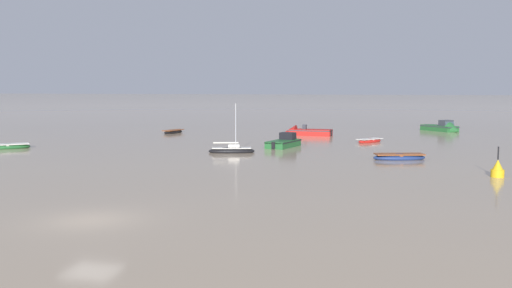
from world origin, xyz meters
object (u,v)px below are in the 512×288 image
rowboat_moored_8 (7,147)px  motorboat_moored_0 (444,129)px  rowboat_moored_1 (399,157)px  channel_buoy (498,171)px  sailboat_moored_0 (232,150)px  rowboat_moored_5 (370,141)px  motorboat_moored_1 (287,143)px  rowboat_moored_7 (173,132)px  motorboat_moored_2 (303,133)px

rowboat_moored_8 → motorboat_moored_0: bearing=176.6°
rowboat_moored_1 → channel_buoy: 10.68m
sailboat_moored_0 → rowboat_moored_5: bearing=32.6°
sailboat_moored_0 → rowboat_moored_8: size_ratio=1.12×
motorboat_moored_0 → rowboat_moored_8: (-45.18, -32.82, -0.17)m
rowboat_moored_5 → sailboat_moored_0: bearing=174.2°
motorboat_moored_0 → rowboat_moored_5: size_ratio=1.71×
motorboat_moored_1 → rowboat_moored_5: bearing=-38.1°
rowboat_moored_8 → rowboat_moored_7: bearing=-152.5°
motorboat_moored_1 → rowboat_moored_8: motorboat_moored_1 is taller
motorboat_moored_1 → rowboat_moored_7: bearing=66.3°
rowboat_moored_1 → motorboat_moored_2: size_ratio=0.74×
motorboat_moored_0 → sailboat_moored_0: bearing=-74.2°
sailboat_moored_0 → rowboat_moored_7: bearing=108.9°
motorboat_moored_2 → rowboat_moored_7: motorboat_moored_2 is taller
rowboat_moored_5 → channel_buoy: (9.29, -23.77, 0.31)m
motorboat_moored_0 → rowboat_moored_7: bearing=-112.3°
motorboat_moored_0 → sailboat_moored_0: size_ratio=1.27×
sailboat_moored_0 → channel_buoy: 24.14m
rowboat_moored_7 → rowboat_moored_8: 24.02m
rowboat_moored_5 → rowboat_moored_8: bearing=149.9°
motorboat_moored_1 → rowboat_moored_7: motorboat_moored_1 is taller
motorboat_moored_2 → rowboat_moored_5: bearing=143.2°
rowboat_moored_5 → rowboat_moored_8: size_ratio=0.83×
motorboat_moored_0 → rowboat_moored_1: size_ratio=1.31×
motorboat_moored_1 → sailboat_moored_0: bearing=163.5°
sailboat_moored_0 → rowboat_moored_8: (-22.98, -1.39, -0.02)m
motorboat_moored_2 → rowboat_moored_5: 11.45m
rowboat_moored_8 → rowboat_moored_1: bearing=139.9°
rowboat_moored_1 → rowboat_moored_5: (-2.88, 15.23, -0.04)m
motorboat_moored_0 → channel_buoy: (-0.43, -41.87, 0.10)m
motorboat_moored_0 → rowboat_moored_1: 34.02m
motorboat_moored_1 → rowboat_moored_1: size_ratio=1.26×
rowboat_moored_1 → rowboat_moored_8: (-38.34, 0.50, -0.00)m
motorboat_moored_0 → motorboat_moored_1: motorboat_moored_0 is taller
sailboat_moored_0 → rowboat_moored_8: sailboat_moored_0 is taller
motorboat_moored_0 → motorboat_moored_2: (-18.24, -10.46, -0.06)m
rowboat_moored_7 → rowboat_moored_5: bearing=-92.3°
motorboat_moored_2 → motorboat_moored_1: bearing=95.7°
sailboat_moored_0 → motorboat_moored_0: bearing=40.4°
motorboat_moored_0 → motorboat_moored_1: size_ratio=1.04×
rowboat_moored_1 → channel_buoy: size_ratio=2.06×
rowboat_moored_1 → rowboat_moored_8: size_ratio=1.09×
motorboat_moored_2 → rowboat_moored_1: bearing=121.5°
sailboat_moored_0 → rowboat_moored_5: 18.26m
sailboat_moored_0 → rowboat_moored_7: sailboat_moored_0 is taller
sailboat_moored_0 → channel_buoy: bearing=-39.9°
rowboat_moored_5 → motorboat_moored_1: bearing=164.9°
motorboat_moored_2 → rowboat_moored_5: (8.52, -7.64, -0.14)m
channel_buoy → rowboat_moored_7: bearing=138.6°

